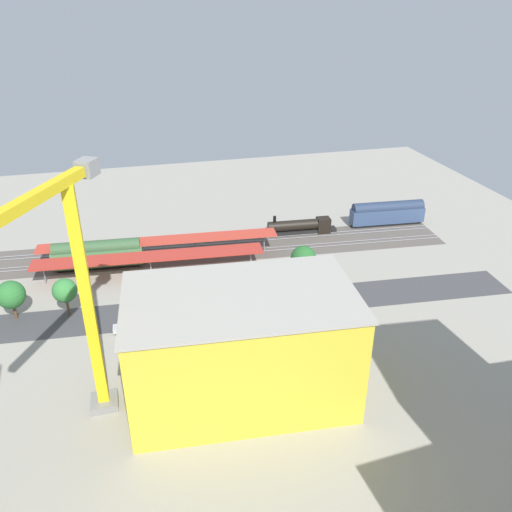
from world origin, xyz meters
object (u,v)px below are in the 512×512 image
Objects in this scene: parked_car_1 at (278,308)px; street_tree_0 at (11,295)px; platform_canopy_near at (150,257)px; box_truck_0 at (222,331)px; passenger_coach at (387,213)px; parked_car_2 at (240,313)px; freight_coach_far at (97,254)px; tower_crane at (70,288)px; parked_car_0 at (316,301)px; platform_canopy_far at (160,241)px; parked_car_4 at (169,322)px; street_tree_1 at (303,258)px; construction_building at (241,347)px; street_tree_2 at (65,291)px; parked_car_3 at (204,319)px; parked_car_5 at (126,327)px; traffic_light at (258,297)px; locomotive at (303,227)px.

parked_car_1 is 45.92m from street_tree_0.
platform_canopy_near is 26.79m from box_truck_0.
platform_canopy_near is 9.66× the size of parked_car_1.
passenger_coach reaches higher than parked_car_2.
parked_car_2 is 0.49× the size of box_truck_0.
freight_coach_far is 47.63m from tower_crane.
tower_crane is (38.33, 19.51, 19.58)m from parked_car_0.
platform_canopy_far is 25.75m from parked_car_4.
street_tree_1 reaches higher than parked_car_0.
construction_building is (-7.39, 44.43, 3.56)m from platform_canopy_far.
street_tree_2 is (43.21, -7.85, 4.13)m from parked_car_0.
parked_car_5 is at bearing -1.98° from parked_car_3.
platform_canopy_far reaches higher than parked_car_5.
parked_car_2 is at bearing -97.63° from construction_building.
parked_car_0 is 12.04m from traffic_light.
street_tree_1 is at bearing -179.34° from street_tree_2.
freight_coach_far is 37.89m from traffic_light.
platform_canopy_near is at bearing 149.71° from freight_coach_far.
locomotive is at bearing -113.41° from construction_building.
platform_canopy_near is 1.53× the size of construction_building.
freight_coach_far is 2.52× the size of street_tree_0.
parked_car_0 is 33.63m from parked_car_5.
locomotive is 21.60m from passenger_coach.
parked_car_0 is 0.99× the size of parked_car_4.
street_tree_2 is (16.75, -7.97, 4.10)m from parked_car_4.
passenger_coach is at bearing -148.44° from parked_car_3.
parked_car_3 is 5.91m from parked_car_4.
parked_car_1 is 13.30m from parked_car_3.
parked_car_0 is 0.13× the size of tower_crane.
street_tree_1 is at bearing 70.95° from locomotive.
platform_canopy_near is 18.76m from street_tree_2.
passenger_coach is at bearing -140.16° from parked_car_1.
box_truck_0 reaches higher than parked_car_2.
parked_car_3 is at bearing 178.02° from parked_car_5.
construction_building is (-2.36, 18.75, 7.17)m from parked_car_3.
freight_coach_far is 4.31× the size of parked_car_5.
platform_canopy_near is at bearing -85.07° from parked_car_4.
parked_car_5 is 35.13m from street_tree_1.
parked_car_1 is 37.09m from street_tree_2.
locomotive is at bearing -143.93° from parked_car_5.
parked_car_0 is at bearing -153.02° from tower_crane.
tower_crane reaches higher than parked_car_1.
street_tree_0 reaches higher than passenger_coach.
parked_car_2 is 0.61× the size of street_tree_0.
parked_car_0 is at bearing -178.40° from parked_car_1.
parked_car_0 is 0.59× the size of street_tree_2.
parked_car_1 is at bearing 168.41° from street_tree_0.
locomotive is 51.30m from parked_car_5.
freight_coach_far is at bearing 6.74° from locomotive.
parked_car_3 is 10.03m from traffic_light.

